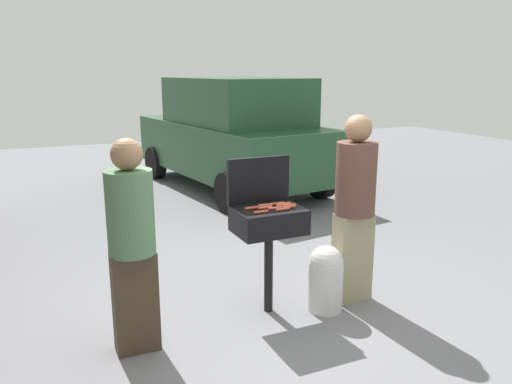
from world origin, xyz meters
TOP-DOWN VIEW (x-y plane):
  - ground_plane at (0.00, 0.00)m, footprint 24.00×24.00m
  - bbq_grill at (-0.03, 0.22)m, footprint 0.60×0.44m
  - grill_lid_open at (-0.03, 0.44)m, footprint 0.60×0.05m
  - hot_dog_0 at (0.12, 0.23)m, footprint 0.13×0.03m
  - hot_dog_1 at (0.09, 0.29)m, footprint 0.13×0.03m
  - hot_dog_2 at (0.14, 0.26)m, footprint 0.13×0.03m
  - hot_dog_3 at (0.13, 0.15)m, footprint 0.13×0.03m
  - hot_dog_4 at (-0.18, 0.25)m, footprint 0.13×0.03m
  - hot_dog_5 at (0.05, 0.10)m, footprint 0.13×0.03m
  - hot_dog_6 at (-0.16, 0.10)m, footprint 0.13×0.03m
  - hot_dog_7 at (-0.03, 0.28)m, footprint 0.13×0.04m
  - hot_dog_8 at (0.16, 0.19)m, footprint 0.13×0.04m
  - hot_dog_9 at (-0.00, 0.16)m, footprint 0.13×0.03m
  - hot_dog_10 at (-0.07, 0.21)m, footprint 0.13×0.03m
  - propane_tank at (0.45, 0.02)m, footprint 0.32×0.32m
  - person_left at (-1.26, 0.04)m, footprint 0.35×0.35m
  - person_right at (0.80, 0.12)m, footprint 0.37×0.37m
  - parked_minivan at (1.55, 5.00)m, footprint 2.51×4.62m

SIDE VIEW (x-z plane):
  - ground_plane at x=0.00m, z-range 0.00..0.00m
  - propane_tank at x=0.45m, z-range 0.01..0.63m
  - bbq_grill at x=-0.03m, z-range 0.34..1.31m
  - person_left at x=-1.26m, z-range 0.07..1.75m
  - person_right at x=0.80m, z-range 0.08..1.84m
  - hot_dog_0 at x=0.12m, z-range 0.97..1.00m
  - hot_dog_1 at x=0.09m, z-range 0.97..1.00m
  - hot_dog_2 at x=0.14m, z-range 0.97..1.00m
  - hot_dog_3 at x=0.13m, z-range 0.97..1.00m
  - hot_dog_4 at x=-0.18m, z-range 0.97..1.00m
  - hot_dog_5 at x=0.05m, z-range 0.97..1.00m
  - hot_dog_6 at x=-0.16m, z-range 0.97..1.00m
  - hot_dog_7 at x=-0.03m, z-range 0.97..1.00m
  - hot_dog_8 at x=0.16m, z-range 0.97..1.00m
  - hot_dog_9 at x=0.00m, z-range 0.97..1.00m
  - hot_dog_10 at x=-0.07m, z-range 0.97..1.00m
  - parked_minivan at x=1.55m, z-range 0.02..2.04m
  - grill_lid_open at x=-0.03m, z-range 0.97..1.39m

